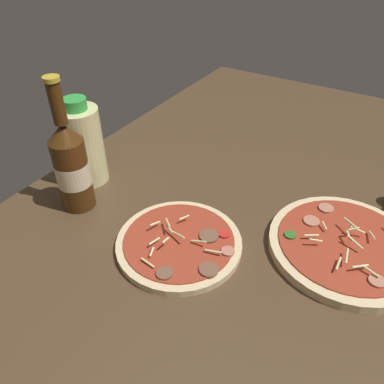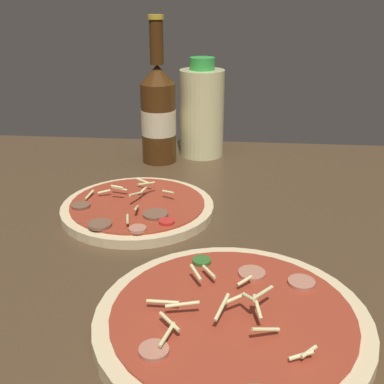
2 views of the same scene
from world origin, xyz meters
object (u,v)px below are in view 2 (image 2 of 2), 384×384
Objects in this scene: pizza_near at (232,321)px; beer_bottle at (158,112)px; pizza_far at (138,208)px; oil_bottle at (202,112)px.

pizza_near is 52.35cm from beer_bottle.
pizza_near is 29.29cm from pizza_far.
pizza_near is 1.00× the size of beer_bottle.
oil_bottle is at bearing 75.91° from pizza_far.
pizza_near is at bearing -82.41° from oil_bottle.
oil_bottle reaches higher than pizza_near.
pizza_near is at bearing -73.11° from beer_bottle.
pizza_far is 0.84× the size of beer_bottle.
pizza_near reaches higher than pizza_far.
beer_bottle is at bearing 91.33° from pizza_far.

